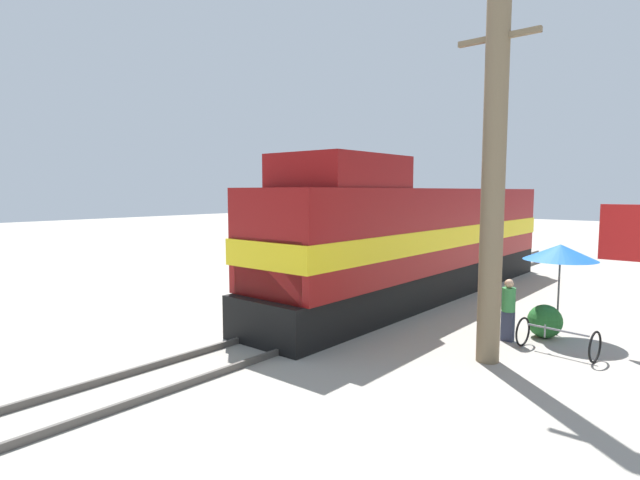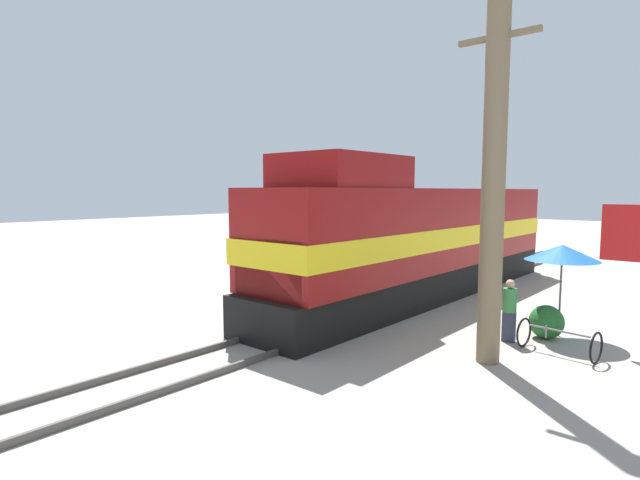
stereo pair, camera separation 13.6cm
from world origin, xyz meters
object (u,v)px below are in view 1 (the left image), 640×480
(utility_pole, at_px, (493,180))
(vendor_umbrella, at_px, (560,252))
(bicycle, at_px, (557,338))
(locomotive, at_px, (417,239))
(person_bystander, at_px, (508,308))

(utility_pole, xyz_separation_m, vendor_umbrella, (0.64, 3.23, -1.86))
(bicycle, bearing_deg, utility_pole, -27.28)
(locomotive, relative_size, bicycle, 9.23)
(locomotive, relative_size, vendor_umbrella, 6.73)
(utility_pole, bearing_deg, vendor_umbrella, 78.85)
(person_bystander, xyz_separation_m, bicycle, (1.28, -0.30, -0.50))
(locomotive, height_order, bicycle, locomotive)
(utility_pole, height_order, bicycle, utility_pole)
(locomotive, bearing_deg, person_bystander, -35.50)
(vendor_umbrella, relative_size, bicycle, 1.37)
(vendor_umbrella, xyz_separation_m, person_bystander, (-0.85, -1.36, -1.39))
(locomotive, bearing_deg, vendor_umbrella, -19.01)
(locomotive, relative_size, utility_pole, 2.04)
(vendor_umbrella, relative_size, person_bystander, 1.52)
(locomotive, bearing_deg, utility_pole, -47.17)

